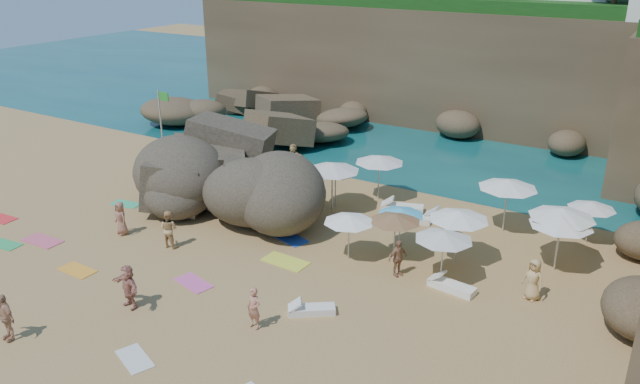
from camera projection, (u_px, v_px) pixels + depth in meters
The scene contains 42 objects.
ground at pixel (243, 249), 26.36m from camera, with size 120.00×120.00×0.00m, color tan.
seawater at pixel (473, 105), 50.18m from camera, with size 120.00×120.00×0.00m, color #0C4751.
cliff_back at pixel (483, 67), 43.77m from camera, with size 44.00×8.00×8.00m, color brown.
rock_promontory at pixel (259, 126), 44.39m from camera, with size 12.00×7.00×2.00m, color brown, non-canonical shape.
marina_masts at pixel (301, 51), 57.07m from camera, with size 3.10×0.10×6.00m.
rock_outcrop at pixel (235, 197), 31.83m from camera, with size 8.63×6.47×3.45m, color brown, non-canonical shape.
flag_pole at pixel (162, 117), 36.03m from camera, with size 0.84×0.10×4.32m.
parasol_0 at pixel (336, 169), 29.95m from camera, with size 2.26×2.26×2.14m.
parasol_1 at pixel (379, 159), 30.81m from camera, with size 2.45×2.45×2.32m.
parasol_2 at pixel (561, 221), 23.90m from camera, with size 2.43×2.43×2.29m.
parasol_3 at pixel (592, 205), 26.35m from camera, with size 1.99×1.99×1.88m.
parasol_4 at pixel (508, 184), 27.24m from camera, with size 2.60×2.60×2.46m.
parasol_5 at pixel (332, 167), 29.29m from camera, with size 2.62×2.62×2.48m.
parasol_6 at pixel (395, 218), 24.93m from camera, with size 2.09×2.09×1.97m.
parasol_7 at pixel (349, 219), 24.90m from camera, with size 2.07×2.07×1.96m.
parasol_8 at pixel (562, 213), 24.31m from camera, with size 2.58×2.58×2.44m.
parasol_9 at pixel (459, 215), 24.51m from camera, with size 2.40×2.40×2.27m.
parasol_10 at pixel (401, 211), 25.81m from camera, with size 1.96×1.96×1.85m.
parasol_11 at pixel (444, 235), 23.16m from camera, with size 2.21×2.21×2.09m.
lounger_0 at pixel (447, 220), 28.80m from camera, with size 2.05×0.68×0.32m, color silver.
lounger_1 at pixel (402, 208), 30.08m from camera, with size 2.03×0.68×0.32m, color white.
lounger_2 at pixel (447, 222), 28.69m from camera, with size 1.54×0.51×0.24m, color silver.
lounger_3 at pixel (452, 287), 23.17m from camera, with size 1.78×0.59×0.28m, color white.
lounger_4 at pixel (413, 218), 29.02m from camera, with size 1.73×0.58×0.27m, color white.
lounger_5 at pixel (312, 310), 21.72m from camera, with size 1.64×0.55×0.26m, color white.
towel_1 at pixel (42, 241), 27.07m from camera, with size 1.80×0.90×0.03m, color #D4526B.
towel_2 at pixel (77, 270), 24.62m from camera, with size 1.55×0.77×0.03m, color orange.
towel_3 at pixel (5, 244), 26.75m from camera, with size 1.47×0.74×0.03m, color green.
towel_5 at pixel (135, 359), 19.34m from camera, with size 1.48×0.74×0.03m, color silver.
towel_8 at pixel (290, 238), 27.30m from camera, with size 1.71×0.86×0.03m, color blue.
towel_9 at pixel (194, 283), 23.69m from camera, with size 1.59×0.79×0.03m, color #DC559E.
towel_11 at pixel (126, 204), 30.95m from camera, with size 1.47×0.73×0.03m, color #34B778.
towel_12 at pixel (285, 261), 25.29m from camera, with size 1.90×0.95×0.03m, color #DDEA3D.
person_stand_1 at pixel (169, 229), 26.30m from camera, with size 0.80×0.62×1.65m, color tan.
person_stand_2 at pixel (268, 168), 33.64m from camera, with size 0.99×0.41×1.53m, color #E8C083.
person_stand_3 at pixel (398, 258), 24.00m from camera, with size 0.87×0.36×1.49m, color #9D6D4E.
person_stand_4 at pixel (533, 279), 22.36m from camera, with size 0.78×0.43×1.60m, color tan.
person_stand_5 at pixel (293, 157), 35.37m from camera, with size 1.44×0.41×1.55m, color tan.
person_lie_1 at pixel (9, 334), 20.24m from camera, with size 0.96×1.63×0.40m, color tan.
person_lie_2 at pixel (122, 230), 27.65m from camera, with size 0.74×1.51×0.40m, color #925C49.
person_lie_3 at pixel (130, 302), 22.05m from camera, with size 1.49×1.61×0.43m, color #BC7562.
person_lie_4 at pixel (255, 323), 20.85m from camera, with size 0.53×1.47×0.35m, color tan.
Camera 1 is at (15.09, -18.47, 11.94)m, focal length 35.00 mm.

